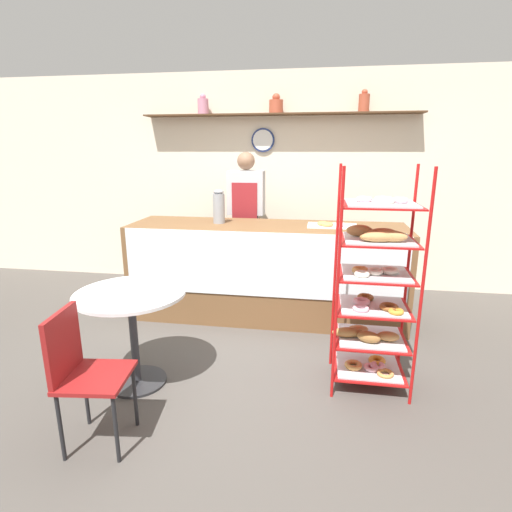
# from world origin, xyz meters

# --- Properties ---
(ground_plane) EXTENTS (14.00, 14.00, 0.00)m
(ground_plane) POSITION_xyz_m (0.00, 0.00, 0.00)
(ground_plane) COLOR #4C4742
(back_wall) EXTENTS (10.00, 0.30, 2.70)m
(back_wall) POSITION_xyz_m (-0.00, 2.23, 1.37)
(back_wall) COLOR beige
(back_wall) RESTS_ON ground_plane
(display_counter) EXTENTS (2.87, 0.78, 1.00)m
(display_counter) POSITION_xyz_m (0.00, 1.07, 0.50)
(display_counter) COLOR brown
(display_counter) RESTS_ON ground_plane
(pastry_rack) EXTENTS (0.58, 0.50, 1.66)m
(pastry_rack) POSITION_xyz_m (0.95, -0.12, 0.79)
(pastry_rack) COLOR #B71414
(pastry_rack) RESTS_ON ground_plane
(person_worker) EXTENTS (0.43, 0.23, 1.74)m
(person_worker) POSITION_xyz_m (-0.34, 1.72, 0.95)
(person_worker) COLOR #282833
(person_worker) RESTS_ON ground_plane
(cafe_table) EXTENTS (0.81, 0.81, 0.75)m
(cafe_table) POSITION_xyz_m (-0.81, -0.40, 0.57)
(cafe_table) COLOR #262628
(cafe_table) RESTS_ON ground_plane
(cafe_chair) EXTENTS (0.42, 0.42, 0.86)m
(cafe_chair) POSITION_xyz_m (-0.82, -1.06, 0.53)
(cafe_chair) COLOR black
(cafe_chair) RESTS_ON ground_plane
(coffee_carafe) EXTENTS (0.12, 0.12, 0.36)m
(coffee_carafe) POSITION_xyz_m (-0.51, 1.10, 1.18)
(coffee_carafe) COLOR gray
(coffee_carafe) RESTS_ON display_counter
(donut_tray_counter) EXTENTS (0.50, 0.31, 0.05)m
(donut_tray_counter) POSITION_xyz_m (0.66, 1.09, 1.02)
(donut_tray_counter) COLOR silver
(donut_tray_counter) RESTS_ON display_counter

